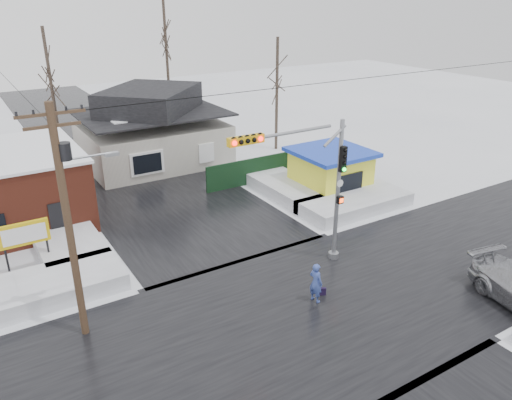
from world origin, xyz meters
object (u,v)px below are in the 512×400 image
utility_pole (69,212)px  kiosk (330,171)px  marquee_sign (24,235)px  pedestrian (316,283)px  traffic_signal (313,178)px

utility_pole → kiosk: bearing=20.4°
utility_pole → marquee_sign: utility_pole is taller
kiosk → pedestrian: 12.81m
utility_pole → marquee_sign: size_ratio=3.53×
utility_pole → traffic_signal: bearing=-2.9°
kiosk → marquee_sign: bearing=-178.4°
traffic_signal → kiosk: bearing=44.8°
pedestrian → traffic_signal: bearing=-43.3°
marquee_sign → traffic_signal: bearing=-29.7°
kiosk → pedestrian: bearing=-132.2°
traffic_signal → marquee_sign: bearing=150.3°
traffic_signal → pedestrian: 4.65m
traffic_signal → marquee_sign: traffic_signal is taller
traffic_signal → pedestrian: (-1.53, -2.45, -3.64)m
utility_pole → marquee_sign: bearing=100.1°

